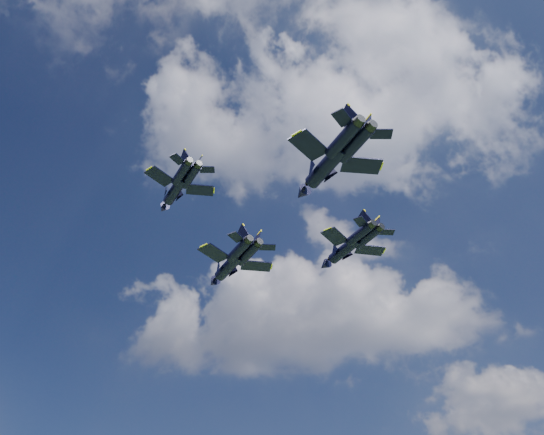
{
  "coord_description": "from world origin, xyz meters",
  "views": [
    {
      "loc": [
        9.71,
        -67.38,
        3.27
      ],
      "look_at": [
        -6.48,
        3.88,
        59.32
      ],
      "focal_mm": 40.0,
      "sensor_mm": 36.0,
      "label": 1
    }
  ],
  "objects_px": {
    "jet_right": "(343,251)",
    "jet_slot": "(324,168)",
    "jet_lead": "(228,267)",
    "jet_left": "(174,191)"
  },
  "relations": [
    {
      "from": "jet_left",
      "to": "jet_right",
      "type": "xyz_separation_m",
      "value": [
        21.77,
        21.45,
        0.65
      ]
    },
    {
      "from": "jet_left",
      "to": "jet_slot",
      "type": "xyz_separation_m",
      "value": [
        22.12,
        -2.13,
        -1.77
      ]
    },
    {
      "from": "jet_lead",
      "to": "jet_slot",
      "type": "xyz_separation_m",
      "value": [
        20.77,
        -25.12,
        -3.06
      ]
    },
    {
      "from": "jet_left",
      "to": "jet_right",
      "type": "height_order",
      "value": "jet_right"
    },
    {
      "from": "jet_right",
      "to": "jet_slot",
      "type": "bearing_deg",
      "value": -133.9
    },
    {
      "from": "jet_right",
      "to": "jet_slot",
      "type": "relative_size",
      "value": 0.86
    },
    {
      "from": "jet_slot",
      "to": "jet_lead",
      "type": "bearing_deg",
      "value": 88.75
    },
    {
      "from": "jet_right",
      "to": "jet_slot",
      "type": "xyz_separation_m",
      "value": [
        0.35,
        -23.57,
        -2.42
      ]
    },
    {
      "from": "jet_right",
      "to": "jet_lead",
      "type": "bearing_deg",
      "value": 130.93
    },
    {
      "from": "jet_lead",
      "to": "jet_left",
      "type": "distance_m",
      "value": 23.07
    }
  ]
}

